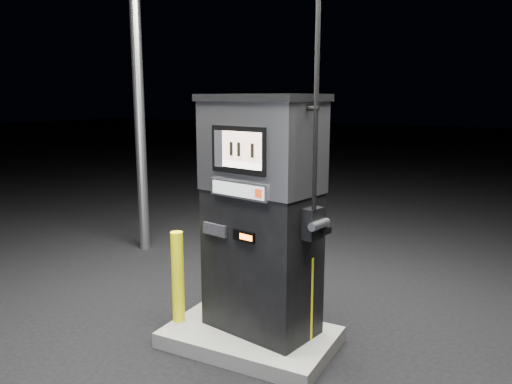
% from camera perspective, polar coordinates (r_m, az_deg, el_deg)
% --- Properties ---
extents(ground, '(80.00, 80.00, 0.00)m').
position_cam_1_polar(ground, '(5.10, -0.67, -17.01)').
color(ground, black).
rests_on(ground, ground).
extents(pump_island, '(1.60, 1.00, 0.15)m').
position_cam_1_polar(pump_island, '(5.06, -0.67, -16.26)').
color(pump_island, slate).
rests_on(pump_island, ground).
extents(fuel_dispenser, '(1.30, 0.88, 4.68)m').
position_cam_1_polar(fuel_dispenser, '(4.68, 0.65, -2.41)').
color(fuel_dispenser, black).
rests_on(fuel_dispenser, pump_island).
extents(bollard_left, '(0.14, 0.14, 0.93)m').
position_cam_1_polar(bollard_left, '(5.10, -8.93, -9.57)').
color(bollard_left, '#FFF60E').
rests_on(bollard_left, pump_island).
extents(bollard_right, '(0.13, 0.13, 0.80)m').
position_cam_1_polar(bollard_right, '(4.73, 5.91, -11.99)').
color(bollard_right, '#FFF60E').
rests_on(bollard_right, pump_island).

